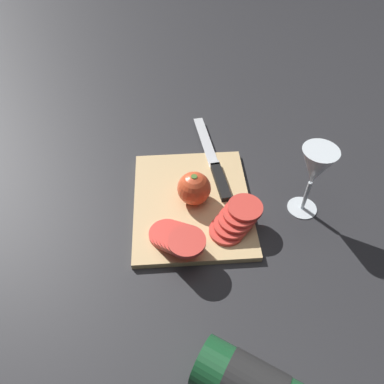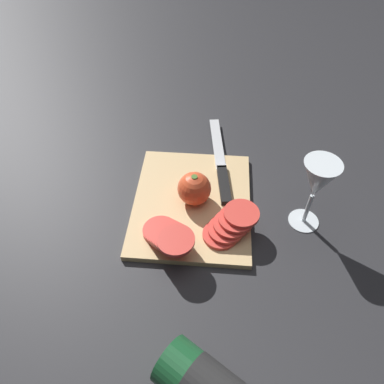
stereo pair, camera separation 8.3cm
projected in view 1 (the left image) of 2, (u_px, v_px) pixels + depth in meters
The scene contains 7 objects.
ground_plane at pixel (198, 218), 0.83m from camera, with size 3.00×3.00×0.00m, color #28282B.
cutting_board at pixel (192, 203), 0.86m from camera, with size 0.32×0.26×0.01m.
wine_glass at pixel (315, 170), 0.76m from camera, with size 0.07×0.07×0.18m.
whole_tomato at pixel (194, 188), 0.83m from camera, with size 0.07×0.07×0.08m.
knife at pixel (217, 172), 0.91m from camera, with size 0.32×0.06×0.01m.
tomato_slice_stack_near at pixel (236, 219), 0.79m from camera, with size 0.11×0.12×0.04m.
tomato_slice_stack_far at pixel (176, 238), 0.75m from camera, with size 0.13×0.11×0.05m.
Camera 1 is at (-0.52, 0.05, 0.66)m, focal length 35.00 mm.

